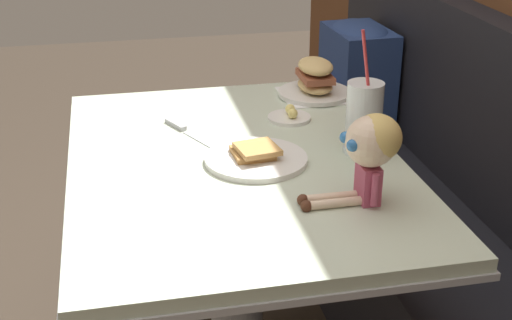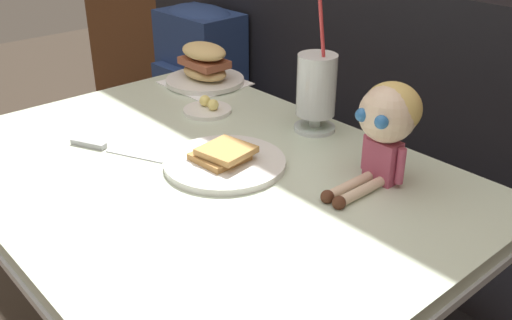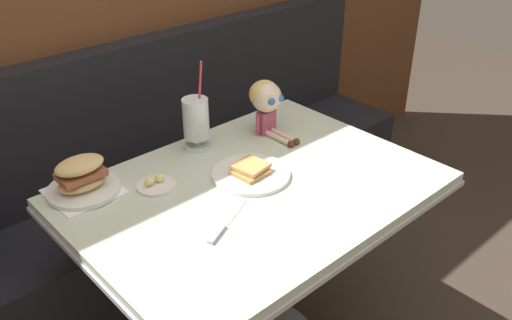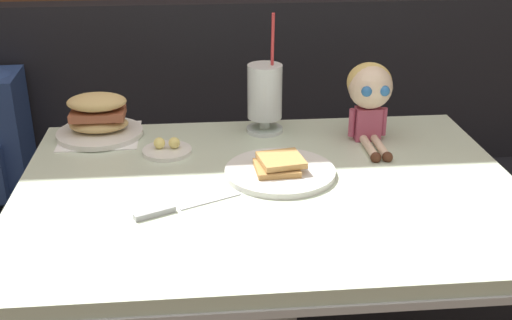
{
  "view_description": "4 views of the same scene",
  "coord_description": "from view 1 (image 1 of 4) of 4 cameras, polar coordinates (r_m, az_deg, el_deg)",
  "views": [
    {
      "loc": [
        1.57,
        -0.1,
        1.46
      ],
      "look_at": [
        0.08,
        0.22,
        0.77
      ],
      "focal_mm": 50.03,
      "sensor_mm": 36.0,
      "label": 1
    },
    {
      "loc": [
        0.87,
        -0.42,
        1.29
      ],
      "look_at": [
        0.12,
        0.23,
        0.79
      ],
      "focal_mm": 40.81,
      "sensor_mm": 36.0,
      "label": 2
    },
    {
      "loc": [
        -0.95,
        -0.87,
        1.65
      ],
      "look_at": [
        0.02,
        0.2,
        0.82
      ],
      "focal_mm": 38.21,
      "sensor_mm": 36.0,
      "label": 3
    },
    {
      "loc": [
        -0.15,
        -1.08,
        1.36
      ],
      "look_at": [
        -0.03,
        0.21,
        0.79
      ],
      "focal_mm": 45.19,
      "sensor_mm": 36.0,
      "label": 4
    }
  ],
  "objects": [
    {
      "name": "backpack",
      "position": [
        2.67,
        7.94,
        6.78
      ],
      "size": [
        0.31,
        0.26,
        0.41
      ],
      "color": "navy",
      "rests_on": "booth_bench"
    },
    {
      "name": "butter_knife",
      "position": [
        1.92,
        -5.91,
        2.52
      ],
      "size": [
        0.22,
        0.12,
        0.01
      ],
      "color": "silver",
      "rests_on": "diner_table"
    },
    {
      "name": "toast_plate",
      "position": [
        1.72,
        -0.02,
        0.21
      ],
      "size": [
        0.25,
        0.25,
        0.04
      ],
      "color": "white",
      "rests_on": "diner_table"
    },
    {
      "name": "diner_table",
      "position": [
        1.83,
        -1.63,
        -5.48
      ],
      "size": [
        1.11,
        0.81,
        0.74
      ],
      "color": "beige",
      "rests_on": "ground"
    },
    {
      "name": "sandwich_plate",
      "position": [
        2.17,
        4.74,
        6.29
      ],
      "size": [
        0.22,
        0.22,
        0.12
      ],
      "color": "white",
      "rests_on": "diner_table"
    },
    {
      "name": "seated_doll",
      "position": [
        1.51,
        9.15,
        1.1
      ],
      "size": [
        0.11,
        0.22,
        0.2
      ],
      "color": "#B74C6B",
      "rests_on": "diner_table"
    },
    {
      "name": "butter_saucer",
      "position": [
        1.99,
        2.71,
        3.51
      ],
      "size": [
        0.12,
        0.12,
        0.04
      ],
      "color": "white",
      "rests_on": "diner_table"
    },
    {
      "name": "booth_bench",
      "position": [
        2.14,
        15.46,
        -8.58
      ],
      "size": [
        2.6,
        0.48,
        1.0
      ],
      "color": "black",
      "rests_on": "ground"
    },
    {
      "name": "milkshake_glass",
      "position": [
        1.77,
        8.64,
        3.69
      ],
      "size": [
        0.1,
        0.1,
        0.32
      ],
      "color": "silver",
      "rests_on": "diner_table"
    }
  ]
}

